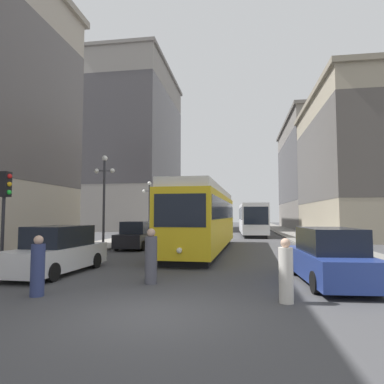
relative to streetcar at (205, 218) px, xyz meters
name	(u,v)px	position (x,y,z in m)	size (l,w,h in m)	color
ground_plane	(147,314)	(0.16, -13.39, -2.10)	(200.00, 200.00, 0.00)	#424244
sidewalk_left	(172,230)	(-7.81, 26.61, -2.03)	(3.42, 120.00, 0.15)	gray
sidewalk_right	(284,231)	(8.13, 26.61, -2.03)	(3.42, 120.00, 0.15)	gray
streetcar	(205,218)	(0.00, 0.00, 0.00)	(3.11, 14.83, 3.89)	black
transit_bus	(252,218)	(3.44, 17.00, -0.15)	(2.98, 11.90, 3.45)	black
parked_car_left_near	(58,251)	(-4.80, -8.72, -1.26)	(2.08, 4.90, 1.82)	black
parked_car_left_mid	(136,236)	(-4.80, 0.89, -1.26)	(1.97, 4.27, 1.82)	black
parked_car_right_far	(329,258)	(5.13, -9.25, -1.26)	(2.10, 4.95, 1.82)	black
pedestrian_crossing_near	(151,258)	(-0.68, -10.10, -1.26)	(0.40, 0.40, 1.80)	#4C4C56
pedestrian_crossing_far	(38,268)	(-3.35, -12.20, -1.32)	(0.38, 0.38, 1.68)	navy
pedestrian_on_sidewalk	(286,273)	(3.40, -11.92, -1.33)	(0.37, 0.37, 1.65)	beige
traffic_light_near_left	(4,194)	(-6.49, -9.64, 0.92)	(0.47, 0.36, 3.73)	#232328
lamp_post_left_near	(104,187)	(-6.70, -0.08, 1.99)	(1.41, 0.36, 6.07)	#333338
lamp_post_left_far	(149,200)	(-6.70, 10.73, 1.63)	(1.41, 0.36, 5.44)	#333338
building_left_corner	(137,147)	(-15.09, 32.26, 11.63)	(11.73, 21.63, 26.64)	gray
building_right_corner	(368,163)	(15.38, 15.83, 5.58)	(11.68, 19.29, 14.99)	gray
building_right_midblock	(334,173)	(17.64, 36.81, 7.14)	(16.18, 23.69, 18.00)	slate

